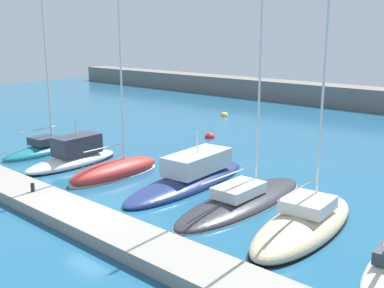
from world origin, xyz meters
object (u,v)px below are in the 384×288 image
at_px(sailboat_teal_nearest, 49,149).
at_px(motorboat_white_second, 74,156).
at_px(sailboat_sand_sixth, 304,224).
at_px(sailboat_charcoal_fifth, 242,201).
at_px(sailboat_red_third, 115,170).
at_px(mooring_buoy_yellow, 224,116).
at_px(motorboat_navy_fourth, 191,177).
at_px(dock_bollard, 33,187).
at_px(mooring_buoy_red, 210,138).

xyz_separation_m(sailboat_teal_nearest, motorboat_white_second, (4.24, -0.71, 0.34)).
height_order(motorboat_white_second, sailboat_sand_sixth, sailboat_sand_sixth).
distance_m(sailboat_teal_nearest, sailboat_charcoal_fifth, 16.87).
distance_m(sailboat_red_third, mooring_buoy_yellow, 22.57).
xyz_separation_m(motorboat_navy_fourth, dock_bollard, (-4.01, -7.68, 0.36)).
relative_size(motorboat_white_second, mooring_buoy_red, 8.25).
bearing_deg(sailboat_red_third, sailboat_teal_nearest, 86.08).
distance_m(motorboat_navy_fourth, sailboat_charcoal_fifth, 4.19).
relative_size(mooring_buoy_red, dock_bollard, 1.94).
bearing_deg(motorboat_white_second, mooring_buoy_red, -9.51).
distance_m(sailboat_charcoal_fifth, mooring_buoy_yellow, 25.92).
relative_size(motorboat_white_second, mooring_buoy_yellow, 8.45).
distance_m(sailboat_red_third, motorboat_navy_fourth, 4.91).
height_order(sailboat_red_third, mooring_buoy_yellow, sailboat_red_third).
xyz_separation_m(motorboat_navy_fourth, sailboat_charcoal_fifth, (4.14, -0.61, -0.26)).
relative_size(sailboat_teal_nearest, dock_bollard, 27.37).
height_order(motorboat_white_second, dock_bollard, motorboat_white_second).
bearing_deg(mooring_buoy_yellow, dock_bollard, -72.02).
height_order(sailboat_sand_sixth, mooring_buoy_red, sailboat_sand_sixth).
distance_m(sailboat_sand_sixth, mooring_buoy_yellow, 29.36).
bearing_deg(mooring_buoy_red, sailboat_teal_nearest, -116.09).
bearing_deg(mooring_buoy_yellow, sailboat_sand_sixth, -44.65).
xyz_separation_m(sailboat_charcoal_fifth, mooring_buoy_yellow, (-16.84, 19.70, -0.16)).
bearing_deg(sailboat_sand_sixth, mooring_buoy_red, 47.35).
bearing_deg(sailboat_charcoal_fifth, sailboat_sand_sixth, -104.33).
xyz_separation_m(motorboat_navy_fourth, sailboat_sand_sixth, (8.19, -1.55, -0.08)).
xyz_separation_m(sailboat_teal_nearest, motorboat_navy_fourth, (12.71, 1.49, 0.19)).
height_order(sailboat_charcoal_fifth, mooring_buoy_yellow, sailboat_charcoal_fifth).
height_order(sailboat_sand_sixth, mooring_buoy_yellow, sailboat_sand_sixth).
xyz_separation_m(sailboat_teal_nearest, mooring_buoy_yellow, (0.01, 20.57, -0.23)).
bearing_deg(dock_bollard, motorboat_navy_fourth, 62.41).
bearing_deg(dock_bollard, sailboat_sand_sixth, 26.70).
bearing_deg(motorboat_navy_fourth, sailboat_teal_nearest, 91.65).
height_order(sailboat_teal_nearest, sailboat_red_third, sailboat_red_third).
bearing_deg(motorboat_white_second, sailboat_teal_nearest, 77.53).
xyz_separation_m(mooring_buoy_red, dock_bollard, (3.05, -17.73, 0.79)).
height_order(sailboat_charcoal_fifth, dock_bollard, sailboat_charcoal_fifth).
relative_size(sailboat_charcoal_fifth, mooring_buoy_yellow, 19.02).
bearing_deg(sailboat_red_third, sailboat_sand_sixth, -88.99).
height_order(sailboat_red_third, sailboat_charcoal_fifth, sailboat_charcoal_fifth).
height_order(sailboat_teal_nearest, mooring_buoy_yellow, sailboat_teal_nearest).
relative_size(sailboat_teal_nearest, motorboat_navy_fourth, 1.16).
height_order(sailboat_teal_nearest, mooring_buoy_red, sailboat_teal_nearest).
distance_m(motorboat_white_second, sailboat_charcoal_fifth, 12.72).
distance_m(motorboat_white_second, mooring_buoy_red, 12.34).
relative_size(sailboat_sand_sixth, mooring_buoy_red, 19.51).
xyz_separation_m(sailboat_teal_nearest, sailboat_sand_sixth, (20.89, -0.06, 0.11)).
xyz_separation_m(sailboat_red_third, dock_bollard, (0.49, -5.74, 0.42)).
distance_m(sailboat_teal_nearest, mooring_buoy_red, 12.84).
distance_m(sailboat_charcoal_fifth, dock_bollard, 10.81).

